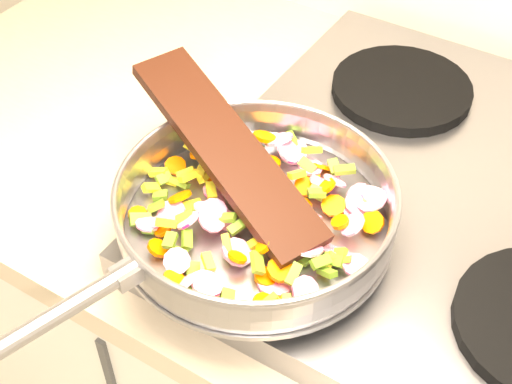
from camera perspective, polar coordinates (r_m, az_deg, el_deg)
The scene contains 6 objects.
cooktop at distance 0.89m, azimuth 15.94°, elevation -0.96°, with size 0.60×0.60×0.04m, color #939399.
grate_fl at distance 0.80m, azimuth 3.59°, elevation -1.88°, with size 0.19×0.19×0.02m, color black.
grate_bl at distance 1.00m, azimuth 11.57°, elevation 8.09°, with size 0.19×0.19×0.02m, color black.
saute_pan at distance 0.75m, azimuth -0.13°, elevation -1.15°, with size 0.34×0.50×0.06m.
vegetable_heap at distance 0.77m, azimuth 0.10°, elevation -1.38°, with size 0.29×0.29×0.05m.
wooden_spatula at distance 0.78m, azimuth -2.33°, elevation 3.42°, with size 0.30×0.07×0.01m, color black.
Camera 1 is at (-0.59, 1.03, 1.53)m, focal length 50.00 mm.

